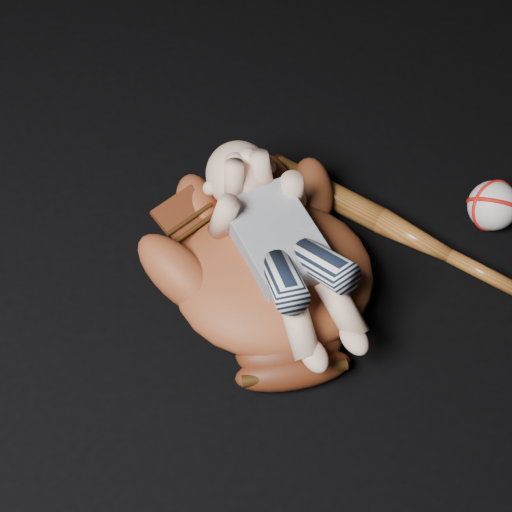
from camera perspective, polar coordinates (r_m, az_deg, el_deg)
name	(u,v)px	position (r m, az deg, el deg)	size (l,w,h in m)	color
baseball_glove	(274,270)	(1.14, 1.29, -1.03)	(0.36, 0.42, 0.13)	maroon
newborn_baby	(286,248)	(1.09, 2.18, 0.61)	(0.17, 0.38, 0.15)	#D8A78B
baseball_bat	(395,228)	(1.26, 10.06, 2.05)	(0.04, 0.46, 0.04)	brown
baseball	(493,206)	(1.30, 16.87, 3.53)	(0.08, 0.08, 0.08)	silver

